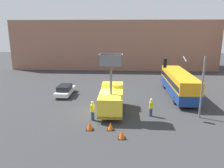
{
  "coord_description": "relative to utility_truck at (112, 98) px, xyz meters",
  "views": [
    {
      "loc": [
        2.35,
        -22.04,
        8.65
      ],
      "look_at": [
        1.07,
        0.72,
        2.87
      ],
      "focal_mm": 35.0,
      "sensor_mm": 36.0,
      "label": 1
    }
  ],
  "objects": [
    {
      "name": "ground_plane",
      "position": [
        -1.07,
        0.18,
        -1.56
      ],
      "size": [
        120.0,
        120.0,
        0.0
      ],
      "primitive_type": "plane",
      "color": "#333335"
    },
    {
      "name": "building_backdrop_far",
      "position": [
        -1.07,
        28.84,
        3.65
      ],
      "size": [
        44.0,
        10.0,
        10.43
      ],
      "color": "#936651",
      "rests_on": "ground_plane"
    },
    {
      "name": "utility_truck",
      "position": [
        0.0,
        0.0,
        0.0
      ],
      "size": [
        2.36,
        6.04,
        6.3
      ],
      "color": "yellow",
      "rests_on": "ground_plane"
    },
    {
      "name": "city_bus",
      "position": [
        8.49,
        6.53,
        0.24
      ],
      "size": [
        2.58,
        11.49,
        3.09
      ],
      "rotation": [
        0.0,
        0.0,
        1.44
      ],
      "color": "navy",
      "rests_on": "ground_plane"
    },
    {
      "name": "traffic_light_pole",
      "position": [
        7.59,
        -0.73,
        2.61
      ],
      "size": [
        3.84,
        3.59,
        6.14
      ],
      "color": "slate",
      "rests_on": "ground_plane"
    },
    {
      "name": "road_worker_near_truck",
      "position": [
        -1.71,
        -2.21,
        -0.59
      ],
      "size": [
        0.38,
        0.38,
        1.93
      ],
      "rotation": [
        0.0,
        0.0,
        3.46
      ],
      "color": "navy",
      "rests_on": "ground_plane"
    },
    {
      "name": "road_worker_directing",
      "position": [
        4.05,
        -0.87,
        -0.63
      ],
      "size": [
        0.38,
        0.38,
        1.86
      ],
      "rotation": [
        0.0,
        0.0,
        2.52
      ],
      "color": "navy",
      "rests_on": "ground_plane"
    },
    {
      "name": "traffic_cone_near_truck",
      "position": [
        0.16,
        -4.21,
        -1.23
      ],
      "size": [
        0.61,
        0.61,
        0.7
      ],
      "color": "black",
      "rests_on": "ground_plane"
    },
    {
      "name": "traffic_cone_mid_road",
      "position": [
        1.17,
        -5.72,
        -1.22
      ],
      "size": [
        0.64,
        0.64,
        0.73
      ],
      "color": "black",
      "rests_on": "ground_plane"
    },
    {
      "name": "traffic_cone_far_side",
      "position": [
        -1.67,
        -4.29,
        -1.21
      ],
      "size": [
        0.65,
        0.65,
        0.74
      ],
      "color": "black",
      "rests_on": "ground_plane"
    },
    {
      "name": "parked_car_curbside",
      "position": [
        -6.57,
        5.79,
        -0.85
      ],
      "size": [
        1.8,
        4.5,
        1.41
      ],
      "color": "silver",
      "rests_on": "ground_plane"
    }
  ]
}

